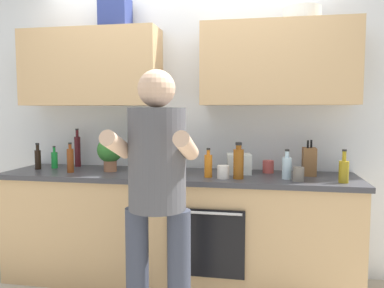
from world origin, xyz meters
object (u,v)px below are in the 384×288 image
at_px(potted_herb, 110,151).
at_px(bottle_oil, 344,171).
at_px(bottle_syrup, 238,163).
at_px(cup_ceramic, 268,167).
at_px(knife_block, 309,161).
at_px(person_standing, 157,185).
at_px(cup_coffee, 223,172).
at_px(bottle_juice, 208,165).
at_px(bottle_water, 287,167).
at_px(cup_stoneware, 298,174).
at_px(bottle_soda, 54,160).
at_px(grocery_bag_produce, 239,164).
at_px(bottle_soy, 38,158).
at_px(bottle_wine, 78,150).
at_px(grocery_bag_bread, 170,162).
at_px(bottle_vinegar, 70,160).

bearing_deg(potted_herb, bottle_oil, -5.59).
height_order(bottle_oil, bottle_syrup, bottle_syrup).
relative_size(cup_ceramic, knife_block, 0.37).
relative_size(person_standing, cup_coffee, 16.73).
bearing_deg(bottle_juice, bottle_oil, -2.84).
bearing_deg(bottle_water, cup_stoneware, -44.90).
bearing_deg(person_standing, bottle_soda, 142.66).
distance_m(bottle_juice, potted_herb, 0.86).
height_order(bottle_syrup, grocery_bag_produce, bottle_syrup).
distance_m(bottle_syrup, cup_coffee, 0.13).
height_order(person_standing, bottle_syrup, person_standing).
height_order(bottle_water, potted_herb, potted_herb).
relative_size(bottle_water, grocery_bag_produce, 1.17).
distance_m(bottle_soy, cup_coffee, 1.63).
distance_m(bottle_wine, cup_stoneware, 1.94).
bearing_deg(bottle_oil, bottle_wine, 170.01).
bearing_deg(bottle_soda, bottle_soy, -142.39).
xyz_separation_m(bottle_water, grocery_bag_bread, (-0.90, 0.05, 0.01)).
height_order(bottle_wine, bottle_soy, bottle_wine).
height_order(bottle_water, knife_block, knife_block).
distance_m(bottle_soda, grocery_bag_produce, 1.61).
relative_size(bottle_juice, bottle_water, 1.01).
distance_m(bottle_vinegar, potted_herb, 0.32).
height_order(bottle_soda, cup_stoneware, bottle_soda).
height_order(bottle_water, cup_ceramic, bottle_water).
bearing_deg(bottle_oil, bottle_juice, 177.16).
height_order(cup_ceramic, knife_block, knife_block).
relative_size(bottle_soy, cup_ceramic, 2.25).
bearing_deg(bottle_soy, cup_ceramic, 4.96).
xyz_separation_m(cup_ceramic, knife_block, (0.31, -0.07, 0.06)).
relative_size(cup_coffee, grocery_bag_produce, 0.52).
distance_m(bottle_oil, knife_block, 0.34).
relative_size(bottle_vinegar, bottle_syrup, 0.90).
xyz_separation_m(bottle_soda, bottle_wine, (0.15, 0.13, 0.07)).
relative_size(bottle_oil, cup_ceramic, 2.33).
distance_m(bottle_soda, bottle_soy, 0.13).
relative_size(bottle_soda, potted_herb, 0.68).
height_order(bottle_vinegar, bottle_oil, bottle_vinegar).
relative_size(bottle_juice, cup_coffee, 2.27).
distance_m(bottle_soy, bottle_water, 2.09).
distance_m(bottle_oil, bottle_soy, 2.47).
distance_m(person_standing, knife_block, 1.34).
xyz_separation_m(person_standing, bottle_syrup, (0.44, 0.67, 0.05)).
bearing_deg(bottle_juice, bottle_water, 3.28).
distance_m(bottle_juice, bottle_wine, 1.29).
relative_size(bottle_juice, cup_ceramic, 2.20).
height_order(bottle_soda, bottle_wine, bottle_wine).
relative_size(cup_stoneware, knife_block, 0.37).
height_order(bottle_soy, knife_block, knife_block).
relative_size(potted_herb, grocery_bag_bread, 1.15).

